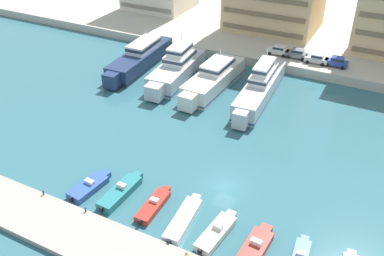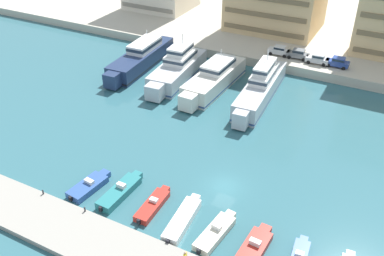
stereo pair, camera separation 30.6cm
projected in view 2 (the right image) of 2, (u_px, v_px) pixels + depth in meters
name	position (u px, v px, depth m)	size (l,w,h in m)	color
ground_plane	(224.00, 186.00, 51.81)	(400.00, 400.00, 0.00)	#336670
quay_promenade	(341.00, 16.00, 102.59)	(180.00, 70.00, 1.69)	beige
yacht_navy_far_left	(141.00, 58.00, 79.66)	(5.39, 20.85, 6.33)	navy
yacht_silver_left	(178.00, 68.00, 75.27)	(5.98, 18.67, 7.59)	silver
yacht_ivory_mid_left	(214.00, 79.00, 72.40)	(5.18, 18.99, 6.19)	silver
yacht_silver_center_left	(261.00, 87.00, 69.24)	(4.95, 21.39, 7.49)	silver
motorboat_blue_far_left	(89.00, 186.00, 51.23)	(2.73, 6.29, 1.23)	#33569E
motorboat_teal_left	(120.00, 191.00, 50.27)	(2.20, 7.53, 1.46)	teal
motorboat_red_mid_left	(153.00, 205.00, 48.48)	(1.87, 6.47, 1.14)	red
motorboat_white_center_left	(183.00, 219.00, 46.49)	(2.31, 7.81, 0.96)	white
motorboat_cream_center	(216.00, 232.00, 44.95)	(2.56, 6.93, 1.34)	beige
motorboat_red_center_right	(254.00, 248.00, 43.14)	(2.48, 6.65, 1.38)	red
car_white_far_left	(279.00, 50.00, 80.49)	(4.12, 1.95, 1.80)	white
car_grey_left	(298.00, 54.00, 79.14)	(4.13, 1.99, 1.80)	slate
car_silver_mid_left	(318.00, 59.00, 77.20)	(4.15, 2.01, 1.80)	#B7BCC1
car_blue_center_left	(338.00, 62.00, 76.02)	(4.11, 1.94, 1.80)	#28428E
bollard_west	(43.00, 192.00, 49.53)	(0.20, 0.20, 0.61)	#2D2D33
bollard_west_mid	(85.00, 209.00, 47.14)	(0.20, 0.20, 0.61)	#2D2D33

